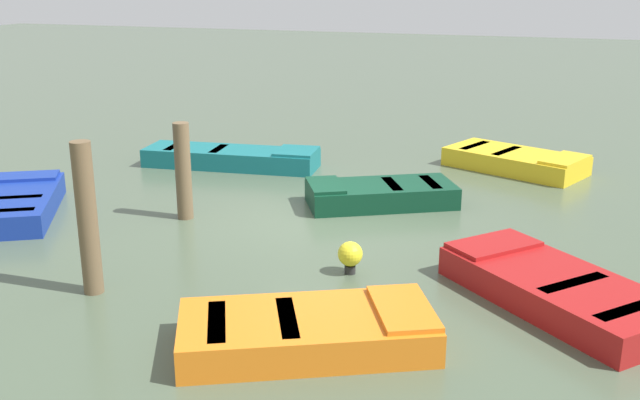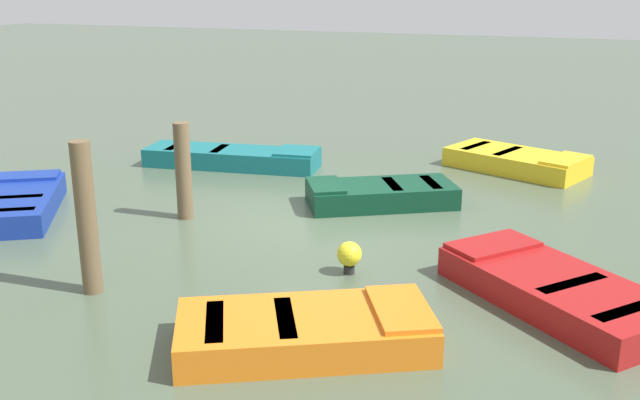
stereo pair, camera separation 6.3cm
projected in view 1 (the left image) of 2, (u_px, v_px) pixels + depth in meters
ground_plane at (320, 219)px, 13.04m from camera, size 80.00×80.00×0.00m
rowboat_blue at (12, 204)px, 13.19m from camera, size 2.62×3.11×0.46m
rowboat_dark_green at (380, 194)px, 13.77m from camera, size 2.94×2.34×0.46m
rowboat_orange at (309, 330)px, 8.54m from camera, size 3.21×2.51×0.46m
rowboat_teal at (233, 157)px, 16.46m from camera, size 3.95×1.49×0.46m
rowboat_red at (556, 288)px, 9.67m from camera, size 3.30×3.16×0.46m
rowboat_yellow at (516, 160)px, 16.18m from camera, size 3.21×2.41×0.46m
mooring_piling_near_right at (183, 171)px, 12.85m from camera, size 0.28×0.28×1.71m
mooring_piling_mid_right at (87, 219)px, 9.77m from camera, size 0.27×0.27×2.09m
marker_buoy at (350, 255)px, 10.62m from camera, size 0.36×0.36×0.48m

